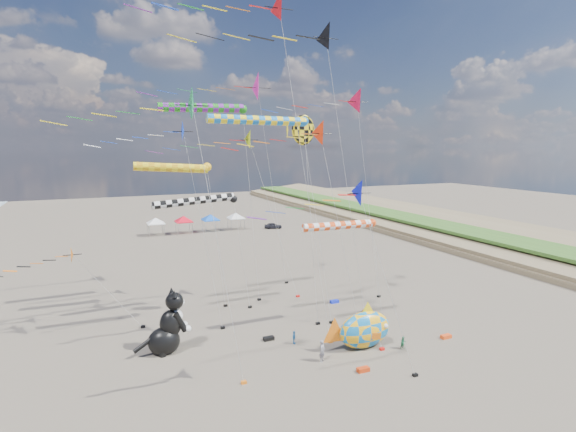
% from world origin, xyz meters
% --- Properties ---
extents(ground, '(260.00, 260.00, 0.00)m').
position_xyz_m(ground, '(0.00, 0.00, 0.00)').
color(ground, brown).
rests_on(ground, ground).
extents(delta_kite_0, '(9.74, 2.21, 19.50)m').
position_xyz_m(delta_kite_0, '(-10.86, 4.69, 18.09)').
color(delta_kite_0, '#0F8E3F').
rests_on(delta_kite_0, ground).
extents(delta_kite_1, '(10.55, 1.87, 14.12)m').
position_xyz_m(delta_kite_1, '(-1.24, 0.77, 12.82)').
color(delta_kite_1, '#0912DB').
rests_on(delta_kite_1, ground).
extents(delta_kite_2, '(16.79, 2.63, 26.31)m').
position_xyz_m(delta_kite_2, '(1.41, 12.75, 24.69)').
color(delta_kite_2, black).
rests_on(delta_kite_2, ground).
extents(delta_kite_3, '(13.82, 2.38, 26.77)m').
position_xyz_m(delta_kite_3, '(-4.42, 8.01, 25.25)').
color(delta_kite_3, red).
rests_on(delta_kite_3, ground).
extents(delta_kite_4, '(9.73, 1.87, 18.17)m').
position_xyz_m(delta_kite_4, '(-10.39, 14.32, 16.85)').
color(delta_kite_4, '#0E35DB').
rests_on(delta_kite_4, ground).
extents(delta_kite_5, '(11.76, 2.19, 18.11)m').
position_xyz_m(delta_kite_5, '(-0.72, 9.18, 16.71)').
color(delta_kite_5, '#F82F0C').
rests_on(delta_kite_5, ground).
extents(delta_kite_6, '(14.68, 3.35, 23.94)m').
position_xyz_m(delta_kite_6, '(0.65, 24.29, 22.07)').
color(delta_kite_6, '#F2159D').
rests_on(delta_kite_6, ground).
extents(delta_kite_7, '(9.81, 1.62, 7.84)m').
position_xyz_m(delta_kite_7, '(-18.15, 17.44, 6.63)').
color(delta_kite_7, orange).
rests_on(delta_kite_7, ground).
extents(delta_kite_8, '(13.63, 2.12, 17.74)m').
position_xyz_m(delta_kite_8, '(-2.54, 19.33, 16.32)').
color(delta_kite_8, '#DEFF12').
rests_on(delta_kite_8, ground).
extents(delta_kite_9, '(11.84, 2.69, 21.67)m').
position_xyz_m(delta_kite_9, '(7.89, 15.75, 20.08)').
color(delta_kite_9, red).
rests_on(delta_kite_9, ground).
extents(windsock_0, '(8.40, 0.74, 9.66)m').
position_xyz_m(windsock_0, '(3.17, 10.22, 9.24)').
color(windsock_0, '#E84410').
rests_on(windsock_0, ground).
extents(windsock_1, '(9.72, 0.87, 19.96)m').
position_xyz_m(windsock_1, '(-6.01, 20.00, 19.45)').
color(windsock_1, '#198317').
rests_on(windsock_1, ground).
extents(windsock_2, '(8.30, 0.84, 14.45)m').
position_xyz_m(windsock_2, '(-9.07, 19.65, 13.97)').
color(windsock_2, gold).
rests_on(windsock_2, ground).
extents(windsock_3, '(9.18, 0.73, 11.40)m').
position_xyz_m(windsock_3, '(-7.43, 18.27, 10.98)').
color(windsock_3, black).
rests_on(windsock_3, ground).
extents(windsock_4, '(9.85, 0.76, 18.40)m').
position_xyz_m(windsock_4, '(-3.49, 11.79, 17.94)').
color(windsock_4, blue).
rests_on(windsock_4, ground).
extents(angelfish_kite, '(3.74, 3.02, 18.71)m').
position_xyz_m(angelfish_kite, '(0.75, 13.51, 17.24)').
color(angelfish_kite, yellow).
rests_on(angelfish_kite, ground).
extents(cat_inflatable, '(3.89, 2.19, 5.06)m').
position_xyz_m(cat_inflatable, '(-11.63, 11.67, 2.53)').
color(cat_inflatable, black).
rests_on(cat_inflatable, ground).
extents(fish_inflatable, '(6.09, 2.34, 3.83)m').
position_xyz_m(fish_inflatable, '(2.86, 6.12, 1.50)').
color(fish_inflatable, '#1376BB').
rests_on(fish_inflatable, ground).
extents(person_adult, '(0.72, 0.71, 1.67)m').
position_xyz_m(person_adult, '(-1.30, 5.39, 0.83)').
color(person_adult, gray).
rests_on(person_adult, ground).
extents(child_green, '(0.51, 0.40, 1.03)m').
position_xyz_m(child_green, '(5.60, 4.63, 0.52)').
color(child_green, '#1D7142').
rests_on(child_green, ground).
extents(child_blue, '(0.57, 0.68, 1.08)m').
position_xyz_m(child_blue, '(-1.97, 9.01, 0.54)').
color(child_blue, '#266FB8').
rests_on(child_blue, ground).
extents(kite_bag_0, '(0.90, 0.44, 0.30)m').
position_xyz_m(kite_bag_0, '(10.16, 4.79, 0.15)').
color(kite_bag_0, '#FA4A15').
rests_on(kite_bag_0, ground).
extents(kite_bag_1, '(0.90, 0.44, 0.30)m').
position_xyz_m(kite_bag_1, '(0.64, 2.82, 0.15)').
color(kite_bag_1, red).
rests_on(kite_bag_1, ground).
extents(kite_bag_2, '(0.90, 0.44, 0.30)m').
position_xyz_m(kite_bag_2, '(-3.63, 10.46, 0.15)').
color(kite_bag_2, black).
rests_on(kite_bag_2, ground).
extents(kite_bag_3, '(0.90, 0.44, 0.30)m').
position_xyz_m(kite_bag_3, '(5.87, 16.11, 0.15)').
color(kite_bag_3, '#1529D8').
rests_on(kite_bag_3, ground).
extents(tent_row, '(19.20, 4.20, 3.80)m').
position_xyz_m(tent_row, '(1.50, 60.00, 3.15)').
color(tent_row, white).
rests_on(tent_row, ground).
extents(parked_car, '(3.66, 2.38, 1.16)m').
position_xyz_m(parked_car, '(15.98, 58.00, 0.58)').
color(parked_car, '#26262D').
rests_on(parked_car, ground).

